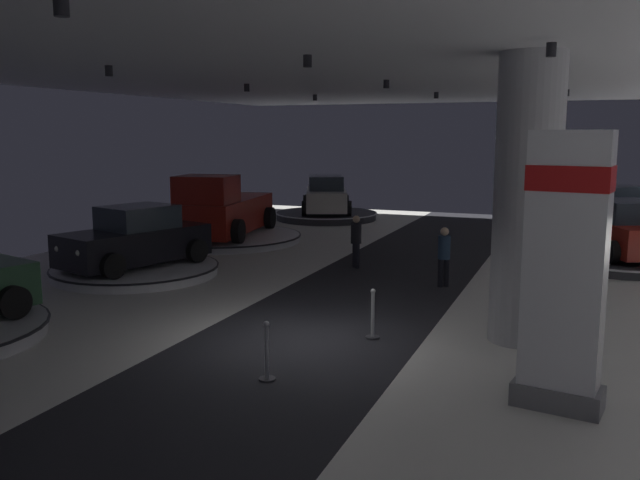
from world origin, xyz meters
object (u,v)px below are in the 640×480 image
(display_car_deep_right, at_px, (611,210))
(display_platform_deep_left, at_px, (326,215))
(display_platform_far_left, at_px, (225,237))
(visitor_walking_near, at_px, (444,253))
(display_platform_far_right, at_px, (619,258))
(pickup_truck_far_left, at_px, (222,210))
(visitor_walking_far, at_px, (356,238))
(display_car_deep_left, at_px, (326,196))
(column_right, at_px, (527,201))
(display_car_far_right, at_px, (622,230))
(display_platform_mid_left, at_px, (136,270))
(display_car_mid_left, at_px, (135,239))
(brand_sign_pylon, at_px, (565,268))
(display_platform_deep_right, at_px, (610,234))

(display_car_deep_right, distance_m, display_platform_deep_left, 12.29)
(display_platform_far_left, height_order, visitor_walking_near, visitor_walking_near)
(display_platform_far_right, bearing_deg, display_car_deep_right, 91.40)
(display_platform_deep_left, bearing_deg, pickup_truck_far_left, -98.68)
(display_platform_far_right, relative_size, display_platform_deep_left, 1.10)
(pickup_truck_far_left, height_order, visitor_walking_far, pickup_truck_far_left)
(pickup_truck_far_left, height_order, visitor_walking_near, pickup_truck_far_left)
(pickup_truck_far_left, distance_m, visitor_walking_far, 6.58)
(display_platform_far_right, xyz_separation_m, display_car_deep_left, (-12.29, 6.50, 0.95))
(column_right, height_order, display_platform_deep_left, column_right)
(column_right, distance_m, display_platform_far_right, 9.76)
(pickup_truck_far_left, relative_size, display_car_far_right, 1.22)
(display_platform_deep_left, bearing_deg, visitor_walking_far, -64.37)
(column_right, relative_size, display_platform_mid_left, 1.17)
(display_car_far_right, bearing_deg, column_right, -103.47)
(display_platform_far_right, height_order, visitor_walking_near, visitor_walking_near)
(display_platform_far_left, relative_size, display_platform_deep_left, 1.19)
(pickup_truck_far_left, height_order, display_car_mid_left, pickup_truck_far_left)
(display_car_far_right, height_order, display_car_deep_right, display_car_deep_right)
(display_car_far_right, distance_m, display_car_deep_left, 13.93)
(display_car_deep_left, bearing_deg, pickup_truck_far_left, -98.79)
(column_right, distance_m, display_car_deep_left, 18.71)
(brand_sign_pylon, xyz_separation_m, display_car_deep_right, (1.24, 17.46, -1.00))
(display_car_deep_left, bearing_deg, display_car_deep_right, -6.27)
(column_right, xyz_separation_m, brand_sign_pylon, (0.80, -3.14, -0.65))
(brand_sign_pylon, relative_size, visitor_walking_near, 2.56)
(pickup_truck_far_left, relative_size, display_platform_far_right, 1.06)
(display_car_far_right, height_order, display_platform_deep_left, display_car_far_right)
(column_right, relative_size, display_car_deep_left, 1.20)
(display_car_far_right, xyz_separation_m, visitor_walking_far, (-7.42, -3.65, -0.15))
(display_platform_deep_right, bearing_deg, column_right, -98.24)
(pickup_truck_far_left, height_order, display_car_far_right, pickup_truck_far_left)
(display_platform_far_left, distance_m, display_car_deep_left, 7.48)
(display_car_far_right, bearing_deg, visitor_walking_near, -130.98)
(display_platform_mid_left, bearing_deg, display_car_far_right, 28.30)
(column_right, height_order, display_platform_mid_left, column_right)
(display_platform_deep_right, relative_size, visitor_walking_far, 3.40)
(visitor_walking_near, bearing_deg, display_car_deep_right, 67.22)
(display_car_far_right, xyz_separation_m, display_car_deep_right, (-0.14, 5.19, 0.05))
(display_platform_far_right, bearing_deg, display_car_far_right, -64.88)
(column_right, bearing_deg, display_car_mid_left, 168.43)
(column_right, xyz_separation_m, display_car_mid_left, (-10.74, 2.20, -1.70))
(display_car_mid_left, bearing_deg, display_car_deep_left, 87.37)
(display_platform_far_left, bearing_deg, display_platform_deep_right, 23.93)
(column_right, relative_size, visitor_walking_near, 3.46)
(display_car_deep_right, bearing_deg, display_car_mid_left, -136.53)
(brand_sign_pylon, relative_size, display_car_mid_left, 0.90)
(display_platform_deep_left, bearing_deg, brand_sign_pylon, -59.85)
(display_platform_deep_right, xyz_separation_m, visitor_walking_near, (-4.37, -10.33, 0.72))
(display_platform_deep_left, height_order, visitor_walking_far, visitor_walking_far)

